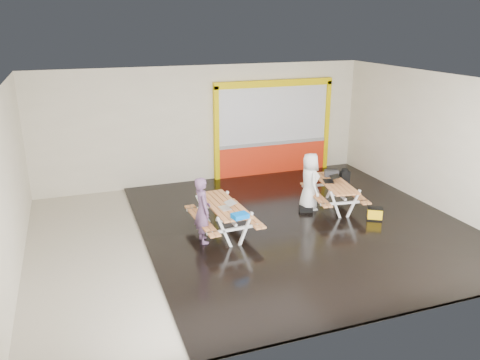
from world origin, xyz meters
name	(u,v)px	position (x,y,z in m)	size (l,w,h in m)	color
room	(254,160)	(0.00, 0.00, 1.75)	(10.02, 8.02, 3.52)	#BEB4A0
deck	(301,223)	(1.25, 0.00, 0.03)	(7.50, 7.98, 0.05)	black
kiosk	(273,130)	(2.20, 3.93, 1.44)	(3.88, 0.16, 3.00)	red
picnic_table_left	(223,211)	(-0.70, 0.08, 0.59)	(1.38, 1.97, 0.76)	#D1844A
picnic_table_right	(334,189)	(2.50, 0.63, 0.57)	(1.50, 2.00, 0.74)	#D1844A
person_left	(202,210)	(-1.26, -0.20, 0.80)	(0.54, 0.36, 1.49)	#644567
person_right	(310,182)	(1.85, 0.76, 0.77)	(0.75, 0.49, 1.53)	white
laptop_left	(227,206)	(-0.70, -0.19, 0.81)	(0.37, 0.34, 0.14)	silver
laptop_right	(331,179)	(2.44, 0.72, 0.79)	(0.49, 0.46, 0.17)	black
blue_pouch	(240,216)	(-0.61, -0.81, 0.81)	(0.34, 0.24, 0.10)	blue
toolbox	(332,173)	(2.68, 1.09, 0.82)	(0.42, 0.33, 0.22)	black
backpack	(344,177)	(3.09, 1.11, 0.67)	(0.27, 0.17, 0.45)	black
dark_case	(306,209)	(1.70, 0.62, 0.11)	(0.33, 0.25, 0.13)	black
fluke_bag	(375,214)	(3.04, -0.44, 0.20)	(0.44, 0.39, 0.32)	black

